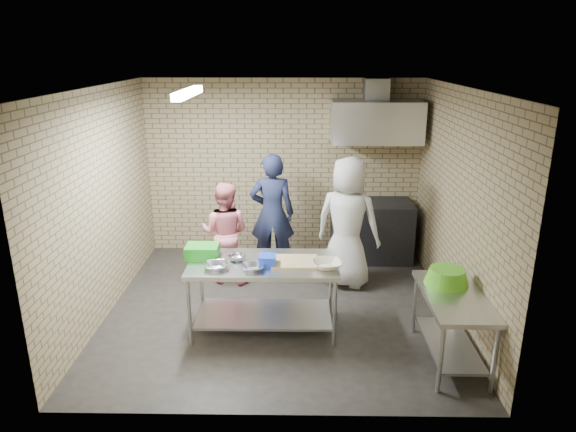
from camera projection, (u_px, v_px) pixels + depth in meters
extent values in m
plane|color=black|center=(280.00, 308.00, 6.50)|extent=(4.20, 4.20, 0.00)
plane|color=black|center=(279.00, 87.00, 5.67)|extent=(4.20, 4.20, 0.00)
cube|color=#96875D|center=(283.00, 168.00, 7.98)|extent=(4.20, 0.06, 2.70)
cube|color=#96875D|center=(271.00, 276.00, 4.18)|extent=(4.20, 0.06, 2.70)
cube|color=#96875D|center=(102.00, 204.00, 6.11)|extent=(0.06, 4.00, 2.70)
cube|color=#96875D|center=(458.00, 206.00, 6.05)|extent=(0.06, 4.00, 2.70)
cube|color=silver|center=(264.00, 296.00, 5.90)|extent=(1.67, 0.83, 0.83)
cube|color=silver|center=(451.00, 327.00, 5.31)|extent=(0.60, 1.20, 0.75)
cube|color=black|center=(371.00, 231.00, 7.91)|extent=(1.20, 0.70, 0.90)
cube|color=silver|center=(376.00, 122.00, 7.45)|extent=(1.30, 0.60, 0.60)
cube|color=#A5A8AD|center=(376.00, 89.00, 7.45)|extent=(0.35, 0.30, 0.30)
cube|color=#3F2B19|center=(394.00, 132.00, 7.68)|extent=(0.80, 0.20, 0.04)
cube|color=white|center=(188.00, 93.00, 5.70)|extent=(0.10, 1.25, 0.08)
cube|color=#1B931B|center=(202.00, 251.00, 5.87)|extent=(0.37, 0.28, 0.15)
cube|color=blue|center=(267.00, 261.00, 5.66)|extent=(0.19, 0.19, 0.12)
cube|color=tan|center=(295.00, 262.00, 5.74)|extent=(0.51, 0.39, 0.03)
imported|color=silver|center=(216.00, 266.00, 5.58)|extent=(0.29, 0.29, 0.06)
imported|color=#ABAFB2|center=(237.00, 258.00, 5.81)|extent=(0.22, 0.22, 0.06)
imported|color=#B6B8BD|center=(253.00, 267.00, 5.55)|extent=(0.27, 0.27, 0.06)
imported|color=beige|center=(327.00, 265.00, 5.61)|extent=(0.36, 0.36, 0.08)
cylinder|color=#B22619|center=(377.00, 125.00, 7.65)|extent=(0.07, 0.07, 0.18)
imported|color=black|center=(272.00, 214.00, 7.35)|extent=(0.64, 0.42, 1.74)
imported|color=pink|center=(225.00, 233.00, 7.06)|extent=(0.78, 0.66, 1.42)
imported|color=silver|center=(348.00, 223.00, 6.90)|extent=(1.02, 0.85, 1.78)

